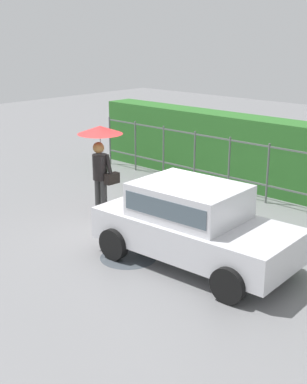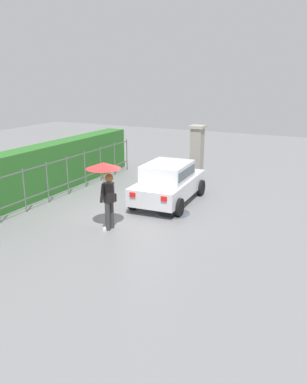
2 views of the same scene
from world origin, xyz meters
The scene contains 7 objects.
ground_plane centered at (0.00, 0.00, 0.00)m, with size 40.00×40.00×0.00m, color slate.
car centered at (1.43, -0.62, 0.80)m, with size 3.81×2.02×1.48m.
pedestrian centered at (-1.73, -0.03, 1.53)m, with size 1.02×1.02×2.06m.
gate_pillar centered at (4.76, -0.47, 1.24)m, with size 0.60×0.60×2.42m.
fence_section centered at (0.04, 3.27, 0.82)m, with size 10.30×0.05×1.50m.
hedge_row centered at (0.04, 4.16, 0.95)m, with size 11.25×0.90×1.90m, color #2D6B28.
puddle_near centered at (0.44, -1.29, 0.00)m, with size 1.08×1.08×0.00m, color #4C545B.
Camera 2 is at (-10.86, -6.10, 4.46)m, focal length 36.20 mm.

